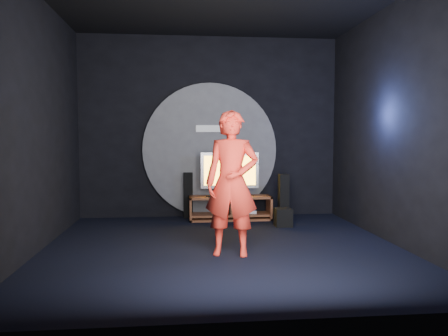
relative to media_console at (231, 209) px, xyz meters
The scene contains 14 objects.
floor 2.09m from the media_console, 99.87° to the right, with size 5.00×5.00×0.00m, color black.
back_wall 1.66m from the media_console, 128.39° to the left, with size 5.00×0.04×3.50m, color black.
front_wall 4.82m from the media_console, 94.48° to the right, with size 5.00×0.04×3.50m, color black.
left_wall 3.84m from the media_console, 144.34° to the right, with size 0.04×5.00×3.50m, color black.
right_wall 3.35m from the media_console, 43.72° to the right, with size 0.04×5.00×3.50m, color black.
wall_disc_panel 1.23m from the media_console, 132.16° to the left, with size 2.60×0.11×2.60m.
media_console is the anchor object (origin of this frame).
tv 0.71m from the media_console, 95.60° to the left, with size 1.10×0.22×0.82m.
center_speaker 0.35m from the media_console, 92.97° to the right, with size 0.40×0.15×0.15m, color black.
remote 0.48m from the media_console, 162.46° to the right, with size 0.18×0.05×0.02m, color black.
tower_speaker_left 0.88m from the media_console, 159.20° to the left, with size 0.17×0.19×0.87m, color black.
tower_speaker_right 1.02m from the media_console, 12.84° to the right, with size 0.17×0.19×0.87m, color black.
subwoofer 1.09m from the media_console, 39.40° to the right, with size 0.29×0.29×0.32m, color black.
player 2.58m from the media_console, 96.37° to the right, with size 0.69×0.46×1.91m, color red.
Camera 1 is at (-0.60, -6.04, 1.55)m, focal length 35.00 mm.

